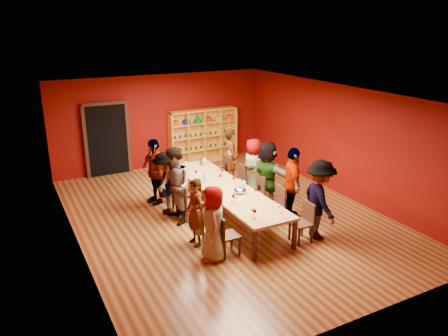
{
  "coord_description": "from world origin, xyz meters",
  "views": [
    {
      "loc": [
        -4.61,
        -8.75,
        4.6
      ],
      "look_at": [
        0.1,
        0.27,
        1.15
      ],
      "focal_mm": 35.0,
      "sensor_mm": 36.0,
      "label": 1
    }
  ],
  "objects_px": {
    "person_left_1": "(195,213)",
    "person_right_0": "(320,200)",
    "person_right_1": "(292,184)",
    "chair_person_right_1": "(277,203)",
    "chair_person_left_0": "(225,233)",
    "person_left_4": "(155,171)",
    "chair_person_right_2": "(257,190)",
    "person_left_2": "(175,186)",
    "chair_person_right_0": "(304,220)",
    "shelving_unit": "(203,133)",
    "chair_person_left_3": "(178,192)",
    "person_right_4": "(231,157)",
    "wine_bottle": "(201,161)",
    "person_right_2": "(267,175)",
    "person_left_3": "(165,183)",
    "chair_person_left_1": "(210,220)",
    "chair_person_right_4": "(223,169)",
    "spittoon_bowl": "(240,190)",
    "tasting_table": "(226,189)",
    "person_right_3": "(253,167)",
    "person_left_0": "(213,223)",
    "chair_person_right_3": "(239,179)",
    "chair_person_left_4": "(167,183)"
  },
  "relations": [
    {
      "from": "spittoon_bowl",
      "to": "tasting_table",
      "type": "bearing_deg",
      "value": 103.71
    },
    {
      "from": "person_right_4",
      "to": "wine_bottle",
      "type": "distance_m",
      "value": 0.98
    },
    {
      "from": "chair_person_left_1",
      "to": "chair_person_right_4",
      "type": "distance_m",
      "value": 3.41
    },
    {
      "from": "tasting_table",
      "to": "person_right_2",
      "type": "relative_size",
      "value": 2.57
    },
    {
      "from": "person_right_2",
      "to": "person_left_3",
      "type": "bearing_deg",
      "value": 46.78
    },
    {
      "from": "chair_person_left_3",
      "to": "chair_person_right_3",
      "type": "bearing_deg",
      "value": 3.18
    },
    {
      "from": "chair_person_left_4",
      "to": "chair_person_right_3",
      "type": "xyz_separation_m",
      "value": [
        1.82,
        -0.67,
        0.0
      ]
    },
    {
      "from": "person_left_2",
      "to": "chair_person_right_1",
      "type": "bearing_deg",
      "value": 64.82
    },
    {
      "from": "person_left_1",
      "to": "chair_person_right_3",
      "type": "xyz_separation_m",
      "value": [
        2.16,
        1.93,
        -0.25
      ]
    },
    {
      "from": "person_left_3",
      "to": "chair_person_right_0",
      "type": "xyz_separation_m",
      "value": [
        2.17,
        -2.77,
        -0.3
      ]
    },
    {
      "from": "chair_person_left_1",
      "to": "chair_person_right_0",
      "type": "height_order",
      "value": "same"
    },
    {
      "from": "chair_person_left_0",
      "to": "person_left_4",
      "type": "bearing_deg",
      "value": 95.78
    },
    {
      "from": "chair_person_left_1",
      "to": "person_left_1",
      "type": "relative_size",
      "value": 0.6
    },
    {
      "from": "chair_person_left_3",
      "to": "person_right_2",
      "type": "distance_m",
      "value": 2.3
    },
    {
      "from": "chair_person_left_3",
      "to": "chair_person_right_1",
      "type": "relative_size",
      "value": 1.0
    },
    {
      "from": "chair_person_left_4",
      "to": "person_left_0",
      "type": "bearing_deg",
      "value": -94.54
    },
    {
      "from": "chair_person_left_3",
      "to": "person_right_3",
      "type": "height_order",
      "value": "person_right_3"
    },
    {
      "from": "chair_person_right_1",
      "to": "chair_person_right_2",
      "type": "relative_size",
      "value": 1.0
    },
    {
      "from": "tasting_table",
      "to": "person_right_1",
      "type": "bearing_deg",
      "value": -33.01
    },
    {
      "from": "spittoon_bowl",
      "to": "person_right_3",
      "type": "bearing_deg",
      "value": 49.15
    },
    {
      "from": "wine_bottle",
      "to": "person_right_0",
      "type": "bearing_deg",
      "value": -73.71
    },
    {
      "from": "person_left_4",
      "to": "person_left_1",
      "type": "bearing_deg",
      "value": -16.35
    },
    {
      "from": "shelving_unit",
      "to": "chair_person_left_3",
      "type": "distance_m",
      "value": 4.21
    },
    {
      "from": "chair_person_right_1",
      "to": "person_right_2",
      "type": "xyz_separation_m",
      "value": [
        0.29,
        0.89,
        0.38
      ]
    },
    {
      "from": "person_left_0",
      "to": "chair_person_right_2",
      "type": "distance_m",
      "value": 2.71
    },
    {
      "from": "chair_person_left_3",
      "to": "person_right_3",
      "type": "xyz_separation_m",
      "value": [
        2.26,
        0.1,
        0.3
      ]
    },
    {
      "from": "chair_person_left_3",
      "to": "person_right_0",
      "type": "xyz_separation_m",
      "value": [
        2.21,
        -2.77,
        0.4
      ]
    },
    {
      "from": "person_right_0",
      "to": "person_right_2",
      "type": "height_order",
      "value": "person_right_0"
    },
    {
      "from": "chair_person_left_0",
      "to": "person_left_1",
      "type": "xyz_separation_m",
      "value": [
        -0.34,
        0.7,
        0.25
      ]
    },
    {
      "from": "person_right_1",
      "to": "wine_bottle",
      "type": "height_order",
      "value": "person_right_1"
    },
    {
      "from": "chair_person_right_3",
      "to": "shelving_unit",
      "type": "bearing_deg",
      "value": 81.82
    },
    {
      "from": "person_left_1",
      "to": "chair_person_right_1",
      "type": "xyz_separation_m",
      "value": [
        2.16,
        0.13,
        -0.25
      ]
    },
    {
      "from": "person_right_0",
      "to": "person_right_1",
      "type": "relative_size",
      "value": 1.0
    },
    {
      "from": "person_left_1",
      "to": "person_right_0",
      "type": "height_order",
      "value": "person_right_0"
    },
    {
      "from": "chair_person_right_1",
      "to": "chair_person_right_3",
      "type": "distance_m",
      "value": 1.8
    },
    {
      "from": "person_right_1",
      "to": "person_right_4",
      "type": "relative_size",
      "value": 1.07
    },
    {
      "from": "chair_person_left_0",
      "to": "chair_person_right_2",
      "type": "relative_size",
      "value": 1.0
    },
    {
      "from": "person_left_1",
      "to": "person_right_3",
      "type": "distance_m",
      "value": 3.24
    },
    {
      "from": "chair_person_right_3",
      "to": "chair_person_right_1",
      "type": "bearing_deg",
      "value": -90.0
    },
    {
      "from": "chair_person_left_3",
      "to": "chair_person_right_3",
      "type": "distance_m",
      "value": 1.82
    },
    {
      "from": "chair_person_right_1",
      "to": "person_right_3",
      "type": "bearing_deg",
      "value": 76.38
    },
    {
      "from": "person_right_1",
      "to": "person_right_3",
      "type": "height_order",
      "value": "person_right_1"
    },
    {
      "from": "chair_person_right_1",
      "to": "person_left_1",
      "type": "bearing_deg",
      "value": -176.65
    },
    {
      "from": "chair_person_right_1",
      "to": "person_right_4",
      "type": "relative_size",
      "value": 0.53
    },
    {
      "from": "person_left_3",
      "to": "person_right_0",
      "type": "relative_size",
      "value": 0.89
    },
    {
      "from": "person_right_2",
      "to": "chair_person_left_1",
      "type": "bearing_deg",
      "value": 90.69
    },
    {
      "from": "chair_person_left_1",
      "to": "person_right_4",
      "type": "height_order",
      "value": "person_right_4"
    },
    {
      "from": "person_left_0",
      "to": "spittoon_bowl",
      "type": "xyz_separation_m",
      "value": [
        1.29,
        1.21,
        0.04
      ]
    },
    {
      "from": "person_left_2",
      "to": "chair_person_right_0",
      "type": "bearing_deg",
      "value": 46.6
    },
    {
      "from": "chair_person_right_0",
      "to": "person_left_1",
      "type": "bearing_deg",
      "value": 156.48
    }
  ]
}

